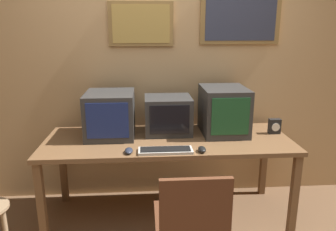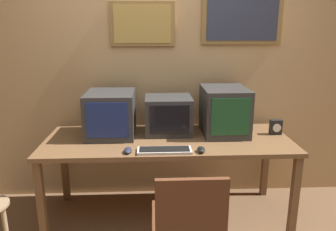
% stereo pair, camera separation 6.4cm
% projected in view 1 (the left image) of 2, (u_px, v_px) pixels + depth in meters
% --- Properties ---
extents(wall_back, '(8.00, 0.08, 2.60)m').
position_uv_depth(wall_back, '(165.00, 64.00, 3.08)').
color(wall_back, tan).
rests_on(wall_back, ground_plane).
extents(desk, '(2.06, 0.78, 0.73)m').
position_uv_depth(desk, '(168.00, 146.00, 2.78)').
color(desk, brown).
rests_on(desk, ground_plane).
extents(monitor_left, '(0.40, 0.46, 0.38)m').
position_uv_depth(monitor_left, '(110.00, 114.00, 2.80)').
color(monitor_left, '#333333').
rests_on(monitor_left, desk).
extents(monitor_center, '(0.40, 0.37, 0.32)m').
position_uv_depth(monitor_center, '(168.00, 115.00, 2.89)').
color(monitor_center, '#333333').
rests_on(monitor_center, desk).
extents(monitor_right, '(0.38, 0.48, 0.41)m').
position_uv_depth(monitor_right, '(224.00, 110.00, 2.87)').
color(monitor_right, '#333333').
rests_on(monitor_right, desk).
extents(keyboard_main, '(0.41, 0.14, 0.03)m').
position_uv_depth(keyboard_main, '(166.00, 150.00, 2.47)').
color(keyboard_main, beige).
rests_on(keyboard_main, desk).
extents(mouse_near_keyboard, '(0.06, 0.10, 0.04)m').
position_uv_depth(mouse_near_keyboard, '(202.00, 149.00, 2.47)').
color(mouse_near_keyboard, black).
rests_on(mouse_near_keyboard, desk).
extents(mouse_far_corner, '(0.06, 0.11, 0.04)m').
position_uv_depth(mouse_far_corner, '(129.00, 151.00, 2.45)').
color(mouse_far_corner, '#282D3D').
rests_on(mouse_far_corner, desk).
extents(desk_clock, '(0.10, 0.06, 0.13)m').
position_uv_depth(desk_clock, '(275.00, 126.00, 2.88)').
color(desk_clock, black).
rests_on(desk_clock, desk).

